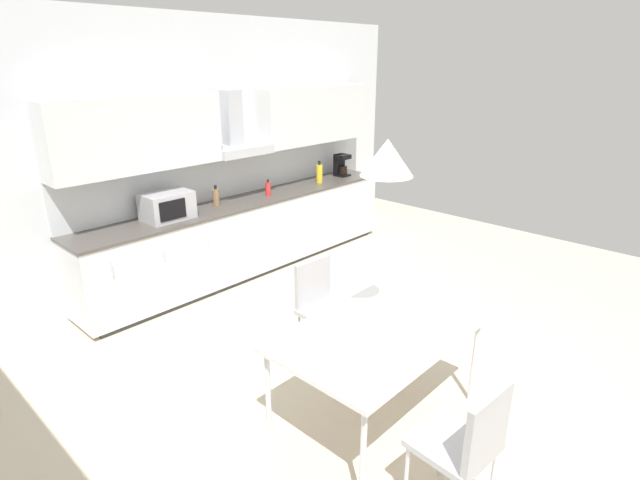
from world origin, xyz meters
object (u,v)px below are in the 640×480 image
(bottle_red, at_px, (268,189))
(chair_far_right, at_px, (321,300))
(pendant_lamp, at_px, (387,158))
(microwave, at_px, (167,206))
(coffee_maker, at_px, (341,165))
(bottle_brown, at_px, (216,197))
(dining_table, at_px, (379,335))
(bottle_yellow, at_px, (319,173))
(chair_near_left, at_px, (468,440))

(bottle_red, relative_size, chair_far_right, 0.23)
(pendant_lamp, bearing_deg, microwave, 88.24)
(chair_far_right, bearing_deg, coffee_maker, 38.03)
(bottle_brown, height_order, dining_table, bottle_brown)
(bottle_brown, distance_m, dining_table, 2.91)
(bottle_red, bearing_deg, bottle_yellow, -0.02)
(microwave, distance_m, pendant_lamp, 2.89)
(bottle_yellow, distance_m, chair_near_left, 4.44)
(dining_table, bearing_deg, bottle_red, 62.69)
(microwave, xyz_separation_m, bottle_red, (1.31, -0.05, -0.06))
(microwave, xyz_separation_m, chair_near_left, (-0.41, -3.59, -0.49))
(microwave, bearing_deg, coffee_maker, 0.55)
(coffee_maker, height_order, bottle_brown, coffee_maker)
(coffee_maker, height_order, bottle_yellow, coffee_maker)
(chair_far_right, bearing_deg, bottle_red, 60.16)
(bottle_brown, bearing_deg, bottle_red, -8.18)
(dining_table, height_order, chair_near_left, chair_near_left)
(dining_table, bearing_deg, bottle_yellow, 49.73)
(microwave, distance_m, bottle_red, 1.32)
(bottle_yellow, height_order, pendant_lamp, pendant_lamp)
(bottle_brown, relative_size, dining_table, 0.16)
(coffee_maker, xyz_separation_m, dining_table, (-2.81, -2.78, -0.35))
(microwave, xyz_separation_m, pendant_lamp, (-0.08, -2.76, 0.86))
(coffee_maker, relative_size, dining_table, 0.21)
(bottle_red, distance_m, chair_far_right, 2.20)
(coffee_maker, height_order, dining_table, coffee_maker)
(microwave, distance_m, chair_far_right, 1.99)
(bottle_yellow, xyz_separation_m, dining_table, (-2.29, -2.71, -0.32))
(coffee_maker, bearing_deg, bottle_red, -177.06)
(coffee_maker, xyz_separation_m, bottle_red, (-1.41, -0.07, -0.07))
(chair_far_right, bearing_deg, microwave, 97.15)
(microwave, bearing_deg, chair_far_right, -82.85)
(bottle_red, relative_size, bottle_brown, 0.85)
(dining_table, distance_m, chair_far_right, 0.91)
(coffee_maker, height_order, chair_far_right, coffee_maker)
(microwave, bearing_deg, chair_near_left, -96.55)
(bottle_brown, height_order, pendant_lamp, pendant_lamp)
(chair_near_left, relative_size, pendant_lamp, 2.72)
(microwave, relative_size, chair_far_right, 0.55)
(chair_far_right, height_order, pendant_lamp, pendant_lamp)
(coffee_maker, relative_size, pendant_lamp, 0.94)
(bottle_brown, distance_m, bottle_yellow, 1.58)
(bottle_red, xyz_separation_m, bottle_yellow, (0.90, -0.00, 0.04))
(pendant_lamp, bearing_deg, chair_near_left, -111.36)
(bottle_yellow, height_order, chair_near_left, bottle_yellow)
(bottle_yellow, relative_size, chair_near_left, 0.34)
(chair_far_right, xyz_separation_m, pendant_lamp, (-0.33, -0.84, 1.35))
(dining_table, xyz_separation_m, chair_near_left, (-0.33, -0.84, -0.15))
(microwave, bearing_deg, bottle_yellow, -1.20)
(coffee_maker, relative_size, bottle_yellow, 1.02)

